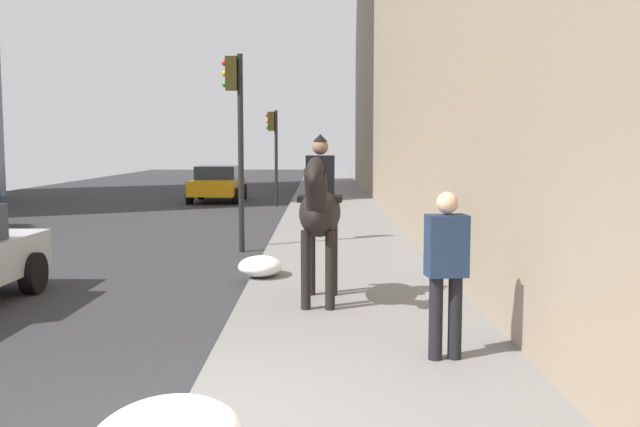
{
  "coord_description": "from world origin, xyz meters",
  "views": [
    {
      "loc": [
        -5.02,
        -1.15,
        2.28
      ],
      "look_at": [
        4.0,
        -1.14,
        1.4
      ],
      "focal_mm": 39.51,
      "sensor_mm": 36.0,
      "label": 1
    }
  ],
  "objects": [
    {
      "name": "mounted_horse_near",
      "position": [
        4.45,
        -1.14,
        1.41
      ],
      "size": [
        2.15,
        0.65,
        2.31
      ],
      "rotation": [
        0.0,
        0.0,
        3.08
      ],
      "color": "black",
      "rests_on": "sidewalk_slab"
    },
    {
      "name": "pedestrian_greeting",
      "position": [
        1.93,
        -2.41,
        1.1
      ],
      "size": [
        0.31,
        0.43,
        1.7
      ],
      "rotation": [
        0.0,
        0.0,
        0.12
      ],
      "color": "black",
      "rests_on": "sidewalk_slab"
    },
    {
      "name": "car_near_lane",
      "position": [
        23.3,
        3.0,
        0.76
      ],
      "size": [
        3.96,
        2.04,
        1.44
      ],
      "rotation": [
        0.0,
        0.0,
        3.13
      ],
      "color": "orange",
      "rests_on": "ground"
    },
    {
      "name": "traffic_light_near_curb",
      "position": [
        9.86,
        0.62,
        2.77
      ],
      "size": [
        0.2,
        0.44,
        4.17
      ],
      "color": "black",
      "rests_on": "ground"
    },
    {
      "name": "traffic_light_far_curb",
      "position": [
        21.09,
        0.59,
        2.39
      ],
      "size": [
        0.2,
        0.44,
        3.55
      ],
      "color": "black",
      "rests_on": "ground"
    },
    {
      "name": "snow_pile_far",
      "position": [
        6.47,
        -0.15,
        0.28
      ],
      "size": [
        0.95,
        0.73,
        0.33
      ],
      "primitive_type": "ellipsoid",
      "color": "white",
      "rests_on": "sidewalk_slab"
    }
  ]
}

